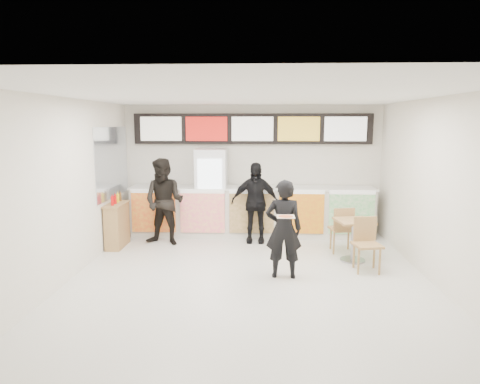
# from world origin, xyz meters

# --- Properties ---
(floor) EXTENTS (7.00, 7.00, 0.00)m
(floor) POSITION_xyz_m (0.00, 0.00, 0.00)
(floor) COLOR beige
(floor) RESTS_ON ground
(ceiling) EXTENTS (7.00, 7.00, 0.00)m
(ceiling) POSITION_xyz_m (0.00, 0.00, 3.00)
(ceiling) COLOR white
(ceiling) RESTS_ON wall_back
(wall_back) EXTENTS (6.00, 0.00, 6.00)m
(wall_back) POSITION_xyz_m (0.00, 3.50, 1.50)
(wall_back) COLOR silver
(wall_back) RESTS_ON floor
(wall_left) EXTENTS (0.00, 7.00, 7.00)m
(wall_left) POSITION_xyz_m (-3.00, 0.00, 1.50)
(wall_left) COLOR silver
(wall_left) RESTS_ON floor
(wall_right) EXTENTS (0.00, 7.00, 7.00)m
(wall_right) POSITION_xyz_m (3.00, 0.00, 1.50)
(wall_right) COLOR silver
(wall_right) RESTS_ON floor
(service_counter) EXTENTS (5.56, 0.77, 1.14)m
(service_counter) POSITION_xyz_m (0.00, 3.09, 0.57)
(service_counter) COLOR silver
(service_counter) RESTS_ON floor
(menu_board) EXTENTS (5.50, 0.14, 0.70)m
(menu_board) POSITION_xyz_m (0.00, 3.41, 2.45)
(menu_board) COLOR black
(menu_board) RESTS_ON wall_back
(drinks_fridge) EXTENTS (0.70, 0.67, 2.00)m
(drinks_fridge) POSITION_xyz_m (-0.93, 3.11, 1.00)
(drinks_fridge) COLOR white
(drinks_fridge) RESTS_ON floor
(mirror_panel) EXTENTS (0.01, 2.00, 1.50)m
(mirror_panel) POSITION_xyz_m (-2.99, 2.45, 1.75)
(mirror_panel) COLOR #B2B7BF
(mirror_panel) RESTS_ON wall_left
(customer_main) EXTENTS (0.62, 0.42, 1.67)m
(customer_main) POSITION_xyz_m (0.57, 0.41, 0.84)
(customer_main) COLOR black
(customer_main) RESTS_ON floor
(customer_left) EXTENTS (1.03, 0.88, 1.85)m
(customer_left) POSITION_xyz_m (-1.86, 2.30, 0.93)
(customer_left) COLOR black
(customer_left) RESTS_ON floor
(customer_mid) EXTENTS (1.04, 0.46, 1.76)m
(customer_mid) POSITION_xyz_m (0.07, 2.55, 0.88)
(customer_mid) COLOR black
(customer_mid) RESTS_ON floor
(pizza_slice) EXTENTS (0.36, 0.36, 0.02)m
(pizza_slice) POSITION_xyz_m (0.57, -0.04, 1.16)
(pizza_slice) COLOR beige
(pizza_slice) RESTS_ON customer_main
(cafe_table) EXTENTS (0.75, 1.67, 0.94)m
(cafe_table) POSITION_xyz_m (1.94, 1.32, 0.55)
(cafe_table) COLOR tan
(cafe_table) RESTS_ON floor
(condiment_ledge) EXTENTS (0.34, 0.83, 1.11)m
(condiment_ledge) POSITION_xyz_m (-2.82, 2.07, 0.47)
(condiment_ledge) COLOR tan
(condiment_ledge) RESTS_ON floor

